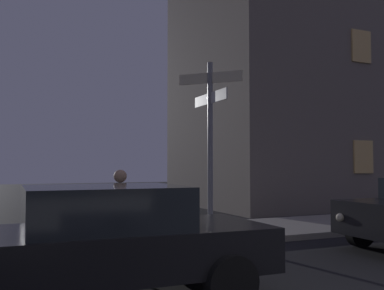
{
  "coord_description": "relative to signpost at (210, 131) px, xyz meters",
  "views": [
    {
      "loc": [
        -3.46,
        -2.63,
        1.68
      ],
      "look_at": [
        0.46,
        6.21,
        2.14
      ],
      "focal_mm": 40.6,
      "sensor_mm": 36.0,
      "label": 1
    }
  ],
  "objects": [
    {
      "name": "sidewalk_kerb",
      "position": [
        -0.83,
        0.75,
        -2.38
      ],
      "size": [
        40.0,
        2.86,
        0.14
      ],
      "primitive_type": "cube",
      "color": "gray",
      "rests_on": "ground_plane"
    },
    {
      "name": "cyclist",
      "position": [
        -2.37,
        -1.47,
        -1.7
      ],
      "size": [
        1.82,
        0.32,
        1.61
      ],
      "color": "black",
      "rests_on": "ground_plane"
    },
    {
      "name": "signpost",
      "position": [
        0.0,
        0.0,
        0.0
      ],
      "size": [
        1.07,
        1.57,
        3.86
      ],
      "color": "gray",
      "rests_on": "sidewalk_kerb"
    },
    {
      "name": "car_far_oncoming",
      "position": [
        -3.2,
        -3.26,
        -1.71
      ],
      "size": [
        4.58,
        2.02,
        1.42
      ],
      "color": "black",
      "rests_on": "ground_plane"
    }
  ]
}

